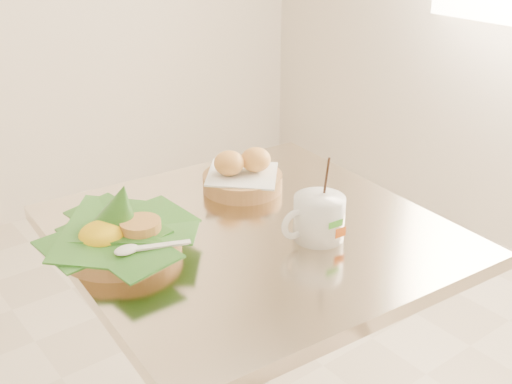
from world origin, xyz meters
TOP-DOWN VIEW (x-y plane):
  - cafe_table at (0.21, -0.02)m, footprint 0.75×0.75m
  - rice_basket at (-0.04, 0.06)m, footprint 0.28×0.28m
  - bread_basket at (0.30, 0.14)m, footprint 0.21×0.21m
  - coffee_mug at (0.28, -0.13)m, footprint 0.14×0.10m

SIDE VIEW (x-z plane):
  - cafe_table at x=0.21m, z-range 0.15..0.90m
  - bread_basket at x=0.30m, z-range 0.74..0.83m
  - rice_basket at x=-0.04m, z-range 0.72..0.86m
  - coffee_mug at x=0.28m, z-range 0.71..0.88m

